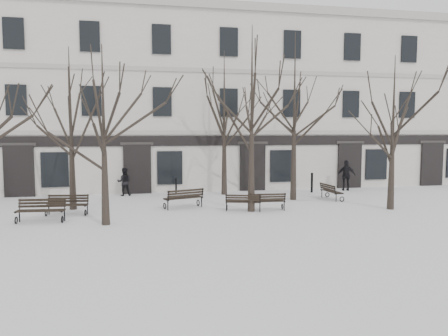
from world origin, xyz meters
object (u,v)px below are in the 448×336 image
object	(u,v)px
bench_4	(184,197)
bench_2	(243,202)
bench_0	(41,210)
bench_1	(267,201)
bench_3	(67,204)
tree_1	(103,113)
tree_2	(252,96)
tree_3	(393,114)
bench_5	(331,191)

from	to	relation	value
bench_4	bench_2	bearing A→B (deg)	133.50
bench_0	bench_1	world-z (taller)	bench_0
bench_2	bench_3	distance (m)	7.87
bench_1	bench_3	bearing A→B (deg)	-1.18
tree_1	bench_2	bearing A→B (deg)	16.04
bench_4	tree_1	bearing A→B (deg)	22.33
tree_2	bench_0	size ratio (longest dim) A/B	4.37
tree_1	bench_1	bearing A→B (deg)	12.99
tree_2	tree_3	bearing A→B (deg)	-6.33
tree_3	bench_0	distance (m)	16.14
tree_1	bench_4	xyz separation A→B (m)	(3.43, 3.07, -3.88)
tree_2	tree_3	world-z (taller)	tree_2
tree_2	bench_1	size ratio (longest dim) A/B	4.88
tree_1	bench_0	bearing A→B (deg)	159.31
bench_1	tree_3	bearing A→B (deg)	176.16
bench_2	bench_1	bearing A→B (deg)	-168.57
bench_1	bench_2	size ratio (longest dim) A/B	1.01
tree_1	tree_3	size ratio (longest dim) A/B	0.98
bench_5	bench_2	bearing A→B (deg)	110.78
tree_3	bench_3	size ratio (longest dim) A/B	3.90
bench_0	bench_4	size ratio (longest dim) A/B	0.97
bench_1	tree_2	bearing A→B (deg)	4.34
tree_1	tree_2	world-z (taller)	tree_2
tree_3	bench_3	distance (m)	15.43
tree_1	bench_1	distance (m)	8.32
tree_1	bench_0	distance (m)	4.78
bench_3	bench_1	bearing A→B (deg)	3.31
tree_3	bench_2	bearing A→B (deg)	173.18
tree_1	tree_2	distance (m)	6.66
bench_0	bench_3	distance (m)	1.60
bench_2	bench_4	xyz separation A→B (m)	(-2.61, 1.33, 0.07)
bench_0	bench_2	world-z (taller)	bench_0
tree_3	bench_5	xyz separation A→B (m)	(-1.54, 3.25, -4.03)
tree_2	bench_2	size ratio (longest dim) A/B	4.93
tree_1	bench_0	xyz separation A→B (m)	(-2.62, 0.99, -3.88)
tree_3	bench_4	xyz separation A→B (m)	(-9.59, 2.17, -3.98)
tree_3	tree_2	bearing A→B (deg)	173.67
bench_5	bench_4	bearing A→B (deg)	94.56
bench_3	tree_2	bearing A→B (deg)	2.81
bench_4	tree_2	bearing A→B (deg)	134.79
bench_0	bench_2	size ratio (longest dim) A/B	1.13
tree_3	bench_5	bearing A→B (deg)	115.37
bench_4	bench_3	bearing A→B (deg)	-11.87
tree_2	bench_1	bearing A→B (deg)	0.92
tree_3	bench_4	bearing A→B (deg)	167.28
bench_2	bench_5	size ratio (longest dim) A/B	0.99
bench_3	bench_5	world-z (taller)	bench_3
tree_2	bench_5	bearing A→B (deg)	26.24
bench_5	tree_2	bearing A→B (deg)	113.16
tree_3	bench_2	xyz separation A→B (m)	(-6.99, 0.84, -4.05)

